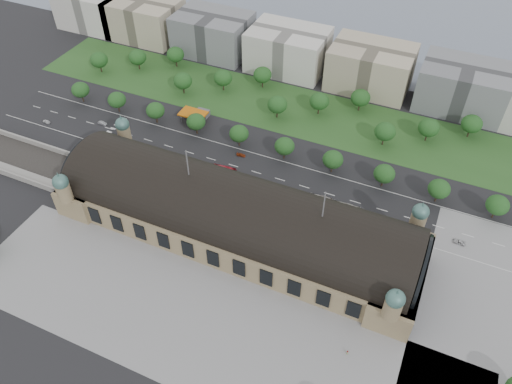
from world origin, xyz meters
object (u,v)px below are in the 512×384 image
at_px(pedestrian_0, 347,353).
at_px(traffic_car_0, 46,121).
at_px(traffic_car_3, 241,155).
at_px(traffic_car_6, 459,242).
at_px(parked_car_5, 203,182).
at_px(traffic_car_1, 102,123).
at_px(parked_car_2, 168,165).
at_px(parked_car_6, 201,182).
at_px(petrol_station, 198,113).
at_px(parked_car_0, 147,158).
at_px(parked_car_1, 146,159).
at_px(traffic_car_4, 248,178).
at_px(parked_car_3, 179,168).
at_px(bus_west, 224,170).
at_px(parked_car_4, 199,179).
at_px(bus_mid, 320,199).
at_px(bus_east, 345,208).

bearing_deg(pedestrian_0, traffic_car_0, 149.99).
xyz_separation_m(traffic_car_3, pedestrian_0, (77.26, -79.53, 0.33)).
relative_size(traffic_car_6, parked_car_5, 0.89).
bearing_deg(traffic_car_1, traffic_car_3, -84.35).
height_order(parked_car_2, pedestrian_0, pedestrian_0).
bearing_deg(traffic_car_0, parked_car_6, 92.73).
height_order(traffic_car_1, traffic_car_6, traffic_car_1).
relative_size(petrol_station, parked_car_0, 3.29).
height_order(petrol_station, traffic_car_0, petrol_station).
bearing_deg(parked_car_1, petrol_station, 134.76).
xyz_separation_m(traffic_car_3, traffic_car_4, (10.17, -13.59, -0.00)).
xyz_separation_m(parked_car_0, parked_car_3, (18.23, 0.00, 0.04)).
bearing_deg(traffic_car_3, traffic_car_4, -149.33).
distance_m(parked_car_0, parked_car_6, 32.29).
xyz_separation_m(traffic_car_4, bus_west, (-12.28, -0.44, 0.97)).
distance_m(traffic_car_6, pedestrian_0, 71.26).
xyz_separation_m(traffic_car_0, traffic_car_1, (27.86, 10.78, 0.03)).
height_order(parked_car_4, bus_mid, bus_mid).
relative_size(parked_car_3, parked_car_5, 0.78).
height_order(petrol_station, parked_car_3, petrol_station).
xyz_separation_m(traffic_car_0, traffic_car_6, (210.07, 3.36, -0.07)).
xyz_separation_m(traffic_car_6, parked_car_6, (-113.23, -11.26, -0.04)).
bearing_deg(parked_car_4, bus_west, 109.73).
bearing_deg(traffic_car_6, parked_car_6, -82.11).
distance_m(traffic_car_3, parked_car_2, 35.40).
distance_m(traffic_car_3, parked_car_6, 26.43).
bearing_deg(petrol_station, parked_car_3, -73.58).
height_order(traffic_car_3, pedestrian_0, pedestrian_0).
height_order(traffic_car_3, parked_car_6, parked_car_6).
distance_m(petrol_station, bus_west, 46.24).
distance_m(parked_car_4, pedestrian_0, 103.60).
relative_size(petrol_station, parked_car_1, 2.98).
bearing_deg(traffic_car_4, parked_car_6, -50.82).
height_order(petrol_station, traffic_car_1, petrol_station).
bearing_deg(parked_car_5, parked_car_0, -132.34).
bearing_deg(traffic_car_4, traffic_car_1, -87.05).
distance_m(parked_car_0, parked_car_5, 33.09).
relative_size(parked_car_2, parked_car_3, 1.19).
distance_m(parked_car_0, parked_car_2, 12.06).
distance_m(petrol_station, traffic_car_0, 79.95).
relative_size(parked_car_4, bus_east, 0.31).
height_order(traffic_car_6, parked_car_6, traffic_car_6).
relative_size(traffic_car_4, parked_car_0, 0.88).
height_order(petrol_station, bus_west, petrol_station).
xyz_separation_m(traffic_car_0, traffic_car_4, (115.50, 3.54, -0.12)).
bearing_deg(parked_car_4, parked_car_0, -126.10).
distance_m(traffic_car_4, pedestrian_0, 94.07).
bearing_deg(parked_car_2, bus_west, 72.42).
bearing_deg(parked_car_3, parked_car_1, -118.18).
bearing_deg(petrol_station, traffic_car_6, -13.37).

